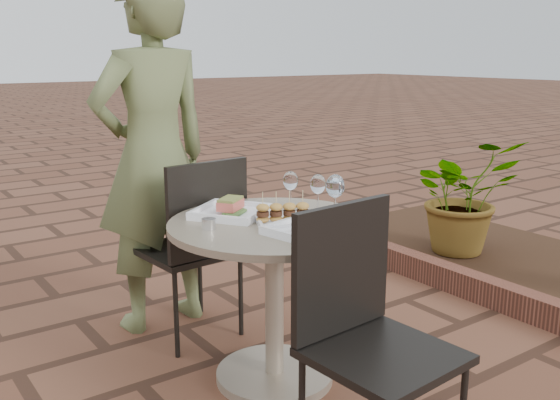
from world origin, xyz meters
TOP-DOWN VIEW (x-y plane):
  - ground at (0.00, 0.00)m, footprint 60.00×60.00m
  - cafe_table at (0.10, 0.12)m, footprint 0.90×0.90m
  - chair_far at (0.02, 0.67)m, footprint 0.47×0.47m
  - chair_near at (0.01, -0.53)m, footprint 0.47×0.47m
  - diner at (-0.05, 0.98)m, footprint 0.69×0.48m
  - plate_salmon at (0.00, 0.32)m, footprint 0.40×0.40m
  - plate_sliders at (0.10, 0.07)m, footprint 0.29×0.29m
  - plate_tuna at (0.10, -0.11)m, footprint 0.33×0.33m
  - wine_glass_right at (0.35, 0.02)m, footprint 0.08×0.08m
  - wine_glass_mid at (0.31, 0.29)m, footprint 0.07×0.07m
  - wine_glass_far at (0.36, 0.16)m, footprint 0.07×0.07m
  - steel_ramekin at (-0.18, 0.18)m, footprint 0.07×0.07m
  - cutlery_set at (0.40, -0.13)m, footprint 0.14×0.20m
  - planter_curb at (1.60, 0.30)m, footprint 0.12×3.00m
  - mulch_bed at (2.30, 0.30)m, footprint 1.30×3.00m
  - potted_plant_a at (2.12, 0.72)m, footprint 0.89×0.83m

SIDE VIEW (x-z plane):
  - ground at x=0.00m, z-range 0.00..0.00m
  - mulch_bed at x=2.30m, z-range 0.00..0.06m
  - planter_curb at x=1.60m, z-range 0.00..0.15m
  - potted_plant_a at x=2.12m, z-range 0.06..0.87m
  - cafe_table at x=0.10m, z-range 0.12..0.85m
  - chair_far at x=0.02m, z-range 0.08..1.01m
  - chair_near at x=0.01m, z-range 0.08..1.01m
  - cutlery_set at x=0.40m, z-range 0.73..0.73m
  - plate_tuna at x=0.10m, z-range 0.73..0.76m
  - steel_ramekin at x=-0.18m, z-range 0.73..0.77m
  - plate_salmon at x=0.00m, z-range 0.71..0.79m
  - plate_sliders at x=0.10m, z-range 0.69..0.83m
  - wine_glass_mid at x=0.31m, z-range 0.76..0.93m
  - wine_glass_far at x=0.36m, z-range 0.76..0.93m
  - wine_glass_right at x=0.35m, z-range 0.77..0.96m
  - diner at x=-0.05m, z-range 0.00..1.81m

